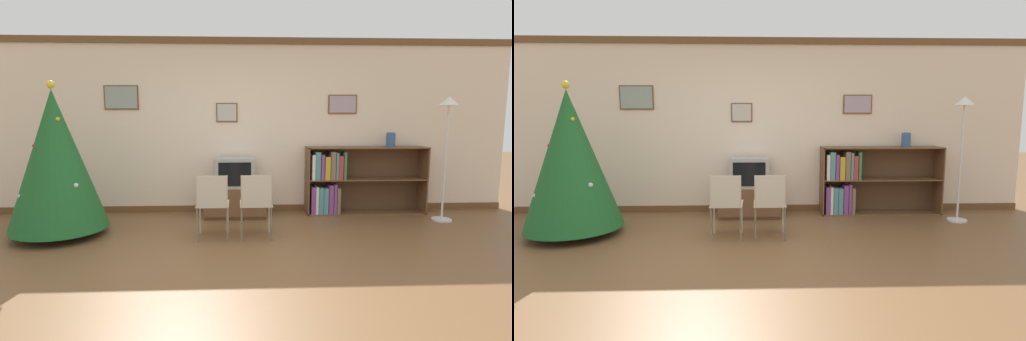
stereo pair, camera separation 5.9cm
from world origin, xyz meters
The scene contains 10 objects.
ground_plane centered at (0.00, 0.00, 0.00)m, with size 24.00×24.00×0.00m, color brown.
wall_back centered at (0.00, 2.51, 1.35)m, with size 8.78×0.11×2.70m.
christmas_tree centered at (-2.20, 1.29, 0.97)m, with size 1.20×1.20×1.96m.
tv_console centered at (0.04, 2.17, 0.23)m, with size 0.93×0.56×0.46m.
television centered at (0.04, 2.16, 0.68)m, with size 0.58×0.49×0.44m.
folding_chair_left centered at (-0.23, 1.02, 0.47)m, with size 0.40×0.40×0.82m.
folding_chair_right centered at (0.31, 1.02, 0.47)m, with size 0.40×0.40×0.82m.
bookshelf centered at (1.75, 2.27, 0.51)m, with size 1.85×0.36×1.04m.
vase centered at (2.45, 2.26, 1.16)m, with size 0.14×0.14×0.22m.
standing_lamp centered at (3.07, 1.77, 1.37)m, with size 0.28×0.28×1.79m.
Camera 1 is at (0.09, -3.79, 1.55)m, focal length 28.00 mm.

